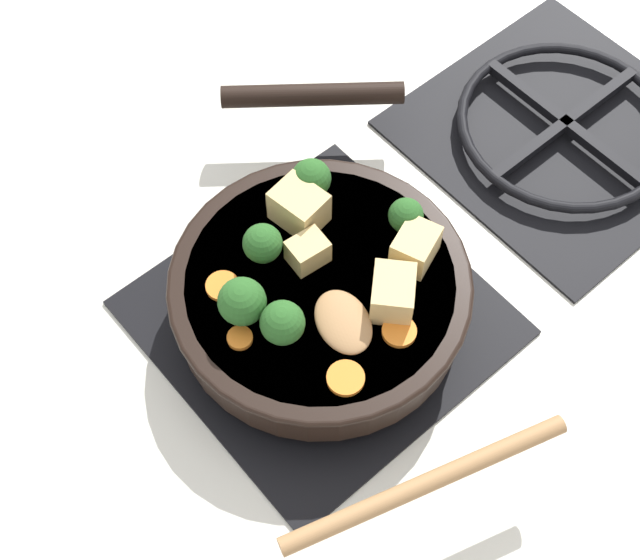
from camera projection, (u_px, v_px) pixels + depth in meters
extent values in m
plane|color=silver|center=(320.00, 318.00, 0.89)|extent=(2.40, 2.40, 0.00)
cube|color=black|center=(320.00, 316.00, 0.89)|extent=(0.31, 0.31, 0.01)
torus|color=black|center=(320.00, 309.00, 0.87)|extent=(0.24, 0.24, 0.01)
cube|color=black|center=(320.00, 309.00, 0.87)|extent=(0.01, 0.23, 0.01)
cube|color=black|center=(320.00, 309.00, 0.87)|extent=(0.23, 0.01, 0.01)
cube|color=black|center=(562.00, 133.00, 1.00)|extent=(0.31, 0.31, 0.01)
torus|color=black|center=(565.00, 123.00, 0.99)|extent=(0.24, 0.24, 0.01)
cube|color=black|center=(565.00, 123.00, 0.99)|extent=(0.01, 0.23, 0.01)
cube|color=black|center=(565.00, 123.00, 0.99)|extent=(0.23, 0.01, 0.01)
cylinder|color=black|center=(320.00, 293.00, 0.85)|extent=(0.28, 0.28, 0.05)
cylinder|color=#5B3316|center=(320.00, 291.00, 0.84)|extent=(0.25, 0.25, 0.04)
torus|color=black|center=(320.00, 282.00, 0.83)|extent=(0.29, 0.29, 0.01)
cylinder|color=black|center=(313.00, 95.00, 0.95)|extent=(0.14, 0.17, 0.02)
ellipsoid|color=#A87A4C|center=(343.00, 322.00, 0.79)|extent=(0.08, 0.07, 0.01)
cylinder|color=#A87A4C|center=(426.00, 484.00, 0.72)|extent=(0.09, 0.25, 0.02)
cube|color=#DBB770|center=(415.00, 247.00, 0.82)|extent=(0.05, 0.05, 0.03)
cube|color=#DBB770|center=(299.00, 207.00, 0.84)|extent=(0.05, 0.05, 0.04)
cube|color=#DBB770|center=(393.00, 293.00, 0.79)|extent=(0.06, 0.06, 0.04)
cube|color=#DBB770|center=(308.00, 251.00, 0.82)|extent=(0.03, 0.04, 0.03)
cylinder|color=#709956|center=(311.00, 191.00, 0.87)|extent=(0.01, 0.01, 0.01)
sphere|color=#285B23|center=(311.00, 178.00, 0.85)|extent=(0.04, 0.04, 0.04)
cylinder|color=#709956|center=(264.00, 255.00, 0.83)|extent=(0.01, 0.01, 0.01)
sphere|color=#285B23|center=(263.00, 243.00, 0.81)|extent=(0.04, 0.04, 0.04)
cylinder|color=#709956|center=(283.00, 334.00, 0.79)|extent=(0.01, 0.01, 0.01)
sphere|color=#285B23|center=(282.00, 323.00, 0.77)|extent=(0.04, 0.04, 0.04)
cylinder|color=#709956|center=(244.00, 314.00, 0.80)|extent=(0.01, 0.01, 0.01)
sphere|color=#285B23|center=(242.00, 302.00, 0.78)|extent=(0.04, 0.04, 0.04)
cylinder|color=#709956|center=(404.00, 226.00, 0.85)|extent=(0.01, 0.01, 0.01)
sphere|color=#285B23|center=(406.00, 215.00, 0.83)|extent=(0.03, 0.03, 0.03)
cylinder|color=orange|center=(222.00, 286.00, 0.82)|extent=(0.03, 0.03, 0.01)
cylinder|color=orange|center=(346.00, 378.00, 0.77)|extent=(0.03, 0.03, 0.01)
cylinder|color=orange|center=(241.00, 339.00, 0.79)|extent=(0.02, 0.02, 0.01)
cylinder|color=orange|center=(399.00, 331.00, 0.79)|extent=(0.03, 0.03, 0.01)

